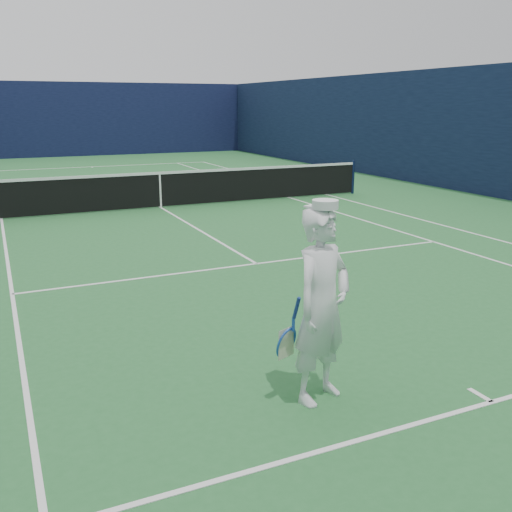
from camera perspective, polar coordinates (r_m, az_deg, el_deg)
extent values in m
plane|color=#286932|center=(16.26, -9.48, 4.78)|extent=(80.00, 80.00, 0.00)
cube|color=white|center=(27.80, -16.13, 8.57)|extent=(11.03, 0.06, 0.01)
cube|color=white|center=(6.17, 22.53, -13.35)|extent=(11.03, 0.06, 0.01)
cube|color=white|center=(18.45, 7.25, 6.06)|extent=(0.06, 23.83, 0.01)
cube|color=white|center=(15.71, -24.10, 3.33)|extent=(0.06, 23.77, 0.01)
cube|color=white|center=(17.77, 3.47, 5.82)|extent=(0.06, 23.77, 0.01)
cube|color=white|center=(22.43, -13.90, 7.32)|extent=(8.23, 0.06, 0.01)
cube|color=white|center=(10.36, 0.05, -0.78)|extent=(8.23, 0.06, 0.01)
cube|color=white|center=(16.26, -9.48, 4.79)|extent=(0.06, 12.80, 0.01)
cube|color=white|center=(27.66, -16.08, 8.54)|extent=(0.06, 0.30, 0.01)
cube|color=white|center=(6.26, 21.51, -12.83)|extent=(0.06, 0.30, 0.01)
cube|color=#0E1335|center=(33.73, -18.06, 12.85)|extent=(20.12, 0.12, 4.00)
cube|color=#0E1734|center=(20.99, 18.21, 12.00)|extent=(0.12, 36.12, 4.00)
cylinder|color=#141E4C|center=(18.87, 9.68, 7.80)|extent=(0.09, 0.09, 1.07)
cube|color=black|center=(16.18, -9.55, 6.52)|extent=(12.79, 0.02, 0.92)
cube|color=white|center=(16.12, -9.62, 8.17)|extent=(12.79, 0.04, 0.07)
cube|color=white|center=(16.18, -9.55, 6.41)|extent=(0.05, 0.03, 0.94)
imported|color=white|center=(5.46, 6.62, -5.01)|extent=(0.82, 0.68, 1.92)
cylinder|color=white|center=(5.21, 6.94, 5.15)|extent=(0.24, 0.24, 0.08)
cube|color=white|center=(5.30, 5.81, 5.01)|extent=(0.20, 0.16, 0.02)
cylinder|color=navy|center=(5.29, 4.08, -5.20)|extent=(0.06, 0.10, 0.22)
cube|color=#214DB3|center=(5.40, 3.76, -6.81)|extent=(0.03, 0.03, 0.14)
torus|color=#214DB3|center=(5.51, 3.05, -8.66)|extent=(0.31, 0.20, 0.29)
cube|color=beige|center=(5.51, 3.05, -8.66)|extent=(0.21, 0.08, 0.30)
sphere|color=#D2E81A|center=(5.69, 7.45, -3.21)|extent=(0.07, 0.07, 0.07)
sphere|color=#D2E81A|center=(5.72, 7.57, -2.78)|extent=(0.07, 0.07, 0.07)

